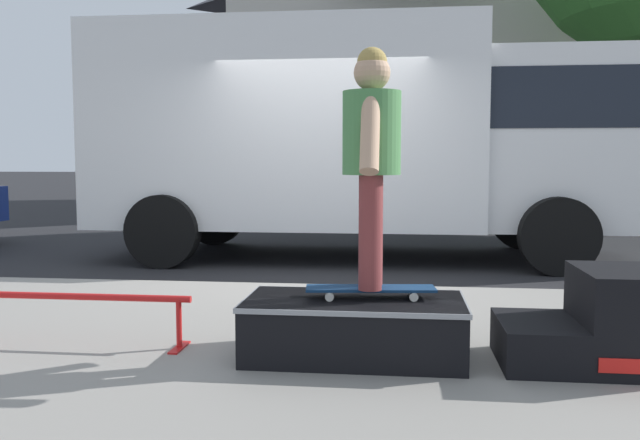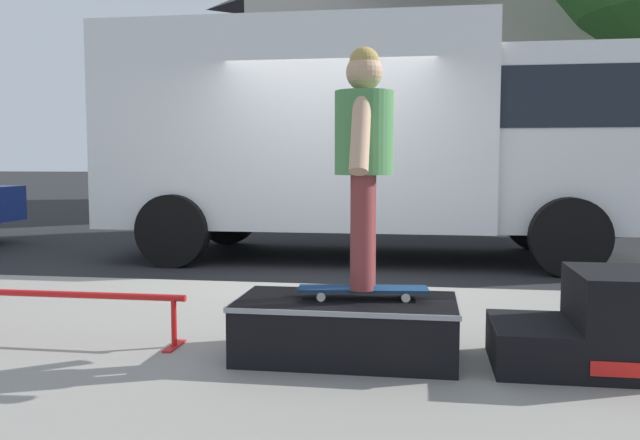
% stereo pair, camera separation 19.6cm
% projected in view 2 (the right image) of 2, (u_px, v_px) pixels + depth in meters
% --- Properties ---
extents(ground_plane, '(140.00, 140.00, 0.00)m').
position_uv_depth(ground_plane, '(315.00, 286.00, 7.03)').
color(ground_plane, black).
extents(sidewalk_slab, '(50.00, 5.00, 0.12)m').
position_uv_depth(sidewalk_slab, '(235.00, 367.00, 4.07)').
color(sidewalk_slab, gray).
rests_on(sidewalk_slab, ground).
extents(skate_box, '(1.33, 0.70, 0.36)m').
position_uv_depth(skate_box, '(347.00, 326.00, 4.06)').
color(skate_box, black).
rests_on(skate_box, sidewalk_slab).
extents(kicker_ramp, '(0.90, 0.69, 0.57)m').
position_uv_depth(kicker_ramp, '(587.00, 328.00, 3.84)').
color(kicker_ramp, black).
rests_on(kicker_ramp, sidewalk_slab).
extents(grind_rail, '(1.62, 0.28, 0.34)m').
position_uv_depth(grind_rail, '(67.00, 303.00, 4.39)').
color(grind_rail, red).
rests_on(grind_rail, sidewalk_slab).
extents(skateboard, '(0.80, 0.28, 0.07)m').
position_uv_depth(skateboard, '(363.00, 289.00, 4.05)').
color(skateboard, navy).
rests_on(skateboard, skate_box).
extents(skater_kid, '(0.35, 0.73, 1.43)m').
position_uv_depth(skater_kid, '(364.00, 148.00, 3.98)').
color(skater_kid, brown).
rests_on(skater_kid, skateboard).
extents(box_truck, '(6.91, 2.63, 3.05)m').
position_uv_depth(box_truck, '(373.00, 131.00, 8.98)').
color(box_truck, white).
rests_on(box_truck, ground).
extents(house_behind, '(9.54, 8.23, 8.40)m').
position_uv_depth(house_behind, '(424.00, 62.00, 19.97)').
color(house_behind, beige).
rests_on(house_behind, ground).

